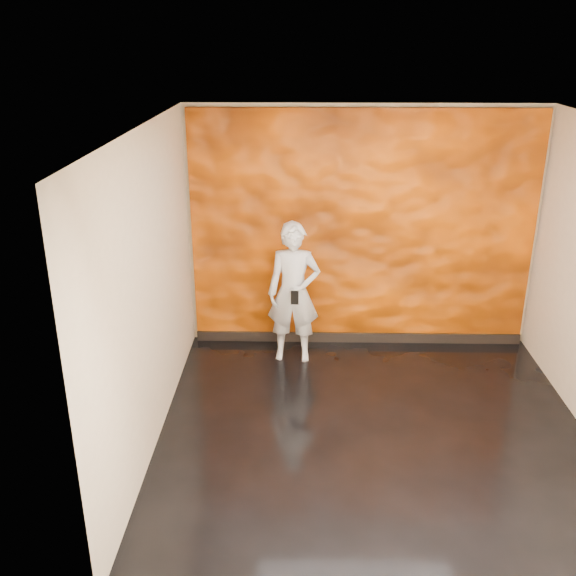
{
  "coord_description": "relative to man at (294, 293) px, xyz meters",
  "views": [
    {
      "loc": [
        -0.68,
        -5.09,
        3.49
      ],
      "look_at": [
        -0.82,
        1.07,
        1.04
      ],
      "focal_mm": 40.0,
      "sensor_mm": 36.0,
      "label": 1
    }
  ],
  "objects": [
    {
      "name": "man",
      "position": [
        0.0,
        0.0,
        0.0
      ],
      "size": [
        0.61,
        0.42,
        1.61
      ],
      "primitive_type": "imported",
      "rotation": [
        0.0,
        0.0,
        -0.05
      ],
      "color": "#ACB0BD",
      "rests_on": "ground"
    },
    {
      "name": "baseboard",
      "position": [
        0.77,
        0.41,
        -0.74
      ],
      "size": [
        3.9,
        0.04,
        0.12
      ],
      "primitive_type": "cube",
      "color": "black",
      "rests_on": "ground"
    },
    {
      "name": "feature_wall",
      "position": [
        0.77,
        0.45,
        0.58
      ],
      "size": [
        3.9,
        0.06,
        2.75
      ],
      "primitive_type": "cube",
      "color": "#FE6400",
      "rests_on": "ground"
    },
    {
      "name": "phone",
      "position": [
        0.01,
        -0.22,
        0.03
      ],
      "size": [
        0.08,
        0.02,
        0.16
      ],
      "primitive_type": "cube",
      "rotation": [
        0.0,
        0.0,
        -0.05
      ],
      "color": "black",
      "rests_on": "man"
    },
    {
      "name": "room",
      "position": [
        0.77,
        -1.51,
        0.6
      ],
      "size": [
        4.02,
        4.02,
        2.81
      ],
      "color": "black",
      "rests_on": "ground"
    }
  ]
}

